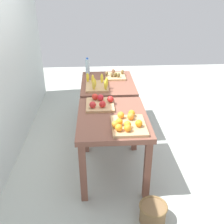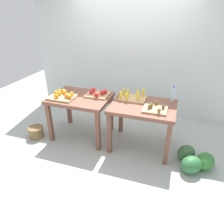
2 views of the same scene
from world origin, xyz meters
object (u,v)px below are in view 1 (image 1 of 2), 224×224
Objects in this scene: orange_bin at (127,124)px; wicker_basket at (153,212)px; display_table_right at (108,89)px; water_bottle at (88,66)px; watermelon_pile at (120,98)px; display_table_left at (113,125)px; kiwi_bin at (115,76)px; banana_crate at (97,85)px; apple_bin at (100,103)px.

wicker_basket is (-0.53, -0.21, -0.72)m from orange_bin.
display_table_right is 0.58m from water_bottle.
display_table_right is at bearing 162.63° from watermelon_pile.
watermelon_pile is at bearing 1.51° from wicker_basket.
display_table_left is 1.34m from kiwi_bin.
banana_crate reaches higher than wicker_basket.
wicker_basket is at bearing -169.63° from display_table_right.
display_table_left is 3.66× the size of wicker_basket.
orange_bin is at bearing 21.87° from wicker_basket.
apple_bin is at bearing 26.78° from orange_bin.
banana_crate reaches higher than apple_bin.
banana_crate is 1.91m from wicker_basket.
apple_bin is at bearing 170.88° from display_table_right.
banana_crate is 1.22× the size of kiwi_bin.
watermelon_pile is (2.00, -0.28, -0.55)m from display_table_left.
display_table_right is 2.60× the size of apple_bin.
water_bottle reaches higher than display_table_left.
display_table_right is at bearing -36.25° from banana_crate.
watermelon_pile is 2.80m from wicker_basket.
apple_bin is at bearing 26.04° from display_table_left.
kiwi_bin is 0.50m from water_bottle.
wicker_basket is (-0.79, -0.35, -0.57)m from display_table_left.
wicker_basket is (-2.34, -0.66, -0.81)m from water_bottle.
banana_crate is 0.65× the size of watermelon_pile.
water_bottle is 1.09m from watermelon_pile.
display_table_left is 0.35m from apple_bin.
orange_bin is 0.92m from wicker_basket.
water_bottle is (0.22, 0.44, 0.10)m from kiwi_bin.
kiwi_bin is 1.35× the size of water_bottle.
orange_bin is at bearing -166.08° from water_bottle.
display_table_right is 1.40m from orange_bin.
orange_bin is at bearing -152.45° from display_table_left.
watermelon_pile is 2.36× the size of wicker_basket.
display_table_right is at bearing 0.00° from display_table_left.
banana_crate reaches higher than display_table_left.
wicker_basket is (-1.69, -0.51, -0.73)m from banana_crate.
display_table_left is 3.91× the size of water_bottle.
wicker_basket is (-1.07, -0.49, -0.72)m from apple_bin.
display_table_left is 1.00× the size of display_table_right.
apple_bin is 1.91m from watermelon_pile.
apple_bin is 1.11× the size of kiwi_bin.
kiwi_bin is at bearing -5.49° from display_table_left.
water_bottle is at bearing 11.38° from display_table_left.
water_bottle is at bearing 12.89° from banana_crate.
watermelon_pile is (0.46, -0.59, -0.79)m from water_bottle.
banana_crate is at bearing 158.33° from watermelon_pile.
banana_crate reaches higher than display_table_right.
display_table_left reaches higher than watermelon_pile.
kiwi_bin reaches higher than watermelon_pile.
banana_crate reaches higher than watermelon_pile.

